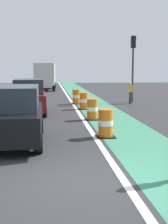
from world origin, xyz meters
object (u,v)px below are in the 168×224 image
(traffic_light_corner, at_px, (133,57))
(traffic_barrel_front, at_px, (106,124))
(parked_suv_second, at_px, (29,96))
(traffic_barrel_mid, at_px, (92,110))
(traffic_barrel_far, at_px, (76,97))
(parked_suv_nearest, at_px, (15,114))
(traffic_barrel_back, at_px, (84,101))
(pedestrian_crossing, at_px, (130,92))
(delivery_truck_down_block, at_px, (45,75))

(traffic_light_corner, bearing_deg, traffic_barrel_front, -109.73)
(parked_suv_second, xyz_separation_m, traffic_barrel_mid, (3.37, -2.41, -0.50))
(traffic_barrel_front, distance_m, traffic_barrel_far, 11.39)
(parked_suv_nearest, distance_m, parked_suv_second, 7.16)
(traffic_barrel_back, relative_size, traffic_light_corner, 0.21)
(parked_suv_second, xyz_separation_m, pedestrian_crossing, (7.24, 4.57, -0.17))
(traffic_barrel_front, bearing_deg, traffic_light_corner, 70.27)
(parked_suv_nearest, bearing_deg, traffic_barrel_mid, 54.29)
(traffic_barrel_mid, bearing_deg, traffic_barrel_back, 89.72)
(parked_suv_nearest, height_order, delivery_truck_down_block, delivery_truck_down_block)
(delivery_truck_down_block, height_order, traffic_light_corner, traffic_light_corner)
(delivery_truck_down_block, bearing_deg, traffic_barrel_far, -81.09)
(parked_suv_nearest, relative_size, traffic_barrel_front, 4.24)
(traffic_barrel_front, xyz_separation_m, traffic_barrel_mid, (0.05, 4.14, 0.00))
(traffic_barrel_far, height_order, traffic_light_corner, traffic_light_corner)
(traffic_barrel_far, distance_m, delivery_truck_down_block, 15.80)
(parked_suv_nearest, height_order, traffic_barrel_mid, parked_suv_nearest)
(parked_suv_nearest, relative_size, pedestrian_crossing, 2.87)
(parked_suv_nearest, height_order, traffic_barrel_front, parked_suv_nearest)
(traffic_barrel_front, bearing_deg, pedestrian_crossing, 70.61)
(parked_suv_second, relative_size, traffic_barrel_mid, 4.28)
(traffic_barrel_mid, xyz_separation_m, pedestrian_crossing, (3.87, 6.98, 0.33))
(traffic_barrel_mid, bearing_deg, parked_suv_nearest, -125.71)
(parked_suv_nearest, relative_size, traffic_light_corner, 0.91)
(traffic_barrel_front, xyz_separation_m, traffic_barrel_back, (0.07, 8.33, 0.00))
(traffic_barrel_mid, bearing_deg, parked_suv_second, 144.42)
(delivery_truck_down_block, distance_m, pedestrian_crossing, 17.13)
(parked_suv_second, height_order, traffic_barrel_mid, parked_suv_second)
(parked_suv_second, height_order, traffic_barrel_far, parked_suv_second)
(traffic_light_corner, bearing_deg, traffic_barrel_back, -139.21)
(pedestrian_crossing, bearing_deg, traffic_barrel_front, -109.39)
(traffic_barrel_far, bearing_deg, traffic_barrel_mid, -88.39)
(traffic_light_corner, bearing_deg, traffic_barrel_mid, -118.47)
(parked_suv_nearest, bearing_deg, parked_suv_second, 89.71)
(parked_suv_second, distance_m, traffic_light_corner, 9.67)
(traffic_barrel_front, bearing_deg, parked_suv_nearest, -169.89)
(traffic_barrel_front, xyz_separation_m, traffic_light_corner, (4.30, 11.97, 2.97))
(delivery_truck_down_block, xyz_separation_m, traffic_light_corner, (6.89, -14.97, 1.65))
(traffic_barrel_mid, relative_size, traffic_light_corner, 0.21)
(traffic_light_corner, relative_size, pedestrian_crossing, 3.17)
(parked_suv_nearest, relative_size, traffic_barrel_back, 4.24)
(parked_suv_nearest, bearing_deg, delivery_truck_down_block, 88.40)
(parked_suv_nearest, distance_m, traffic_barrel_back, 9.58)
(traffic_barrel_front, height_order, delivery_truck_down_block, delivery_truck_down_block)
(delivery_truck_down_block, height_order, pedestrian_crossing, delivery_truck_down_block)
(delivery_truck_down_block, bearing_deg, parked_suv_second, -92.06)
(traffic_barrel_mid, bearing_deg, traffic_barrel_front, -90.67)
(parked_suv_second, bearing_deg, pedestrian_crossing, 32.25)
(pedestrian_crossing, bearing_deg, delivery_truck_down_block, 112.38)
(traffic_light_corner, xyz_separation_m, pedestrian_crossing, (-0.38, -0.85, -2.64))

